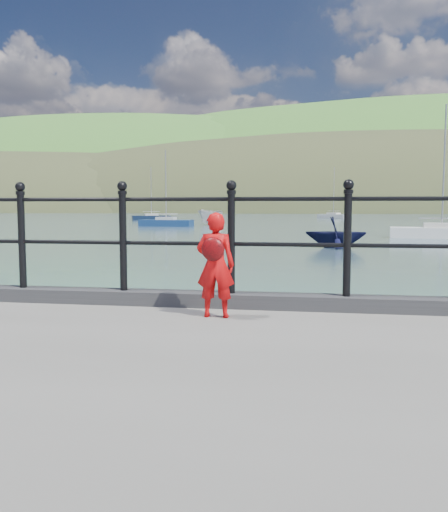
% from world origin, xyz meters
% --- Properties ---
extents(ground, '(600.00, 600.00, 0.00)m').
position_xyz_m(ground, '(0.00, 0.00, 0.00)').
color(ground, '#2D4251').
rests_on(ground, ground).
extents(kerb, '(60.00, 0.30, 0.15)m').
position_xyz_m(kerb, '(0.00, -0.15, 1.07)').
color(kerb, '#28282B').
rests_on(kerb, quay).
extents(railing, '(18.11, 0.11, 1.20)m').
position_xyz_m(railing, '(0.00, -0.15, 1.82)').
color(railing, black).
rests_on(railing, kerb).
extents(far_shore, '(830.00, 200.00, 156.00)m').
position_xyz_m(far_shore, '(38.34, 239.41, -22.57)').
color(far_shore, '#333A21').
rests_on(far_shore, ground).
extents(child, '(0.38, 0.31, 1.02)m').
position_xyz_m(child, '(0.53, -0.70, 1.52)').
color(child, red).
rests_on(child, quay).
extents(launch_white, '(3.07, 4.87, 1.76)m').
position_xyz_m(launch_white, '(-10.25, 54.68, 0.88)').
color(launch_white, beige).
rests_on(launch_white, ground).
extents(launch_navy, '(3.10, 2.71, 1.56)m').
position_xyz_m(launch_navy, '(2.50, 21.93, 0.78)').
color(launch_navy, black).
rests_on(launch_navy, ground).
extents(sailboat_port, '(5.63, 2.21, 8.06)m').
position_xyz_m(sailboat_port, '(-13.75, 48.49, 0.34)').
color(sailboat_port, navy).
rests_on(sailboat_port, ground).
extents(sailboat_deep, '(5.79, 5.66, 9.20)m').
position_xyz_m(sailboat_deep, '(4.65, 92.55, 0.34)').
color(sailboat_deep, beige).
rests_on(sailboat_deep, ground).
extents(sailboat_left, '(5.95, 4.00, 8.19)m').
position_xyz_m(sailboat_left, '(-22.99, 73.26, 0.34)').
color(sailboat_left, black).
rests_on(sailboat_left, ground).
extents(sailboat_near, '(6.62, 2.73, 8.80)m').
position_xyz_m(sailboat_near, '(9.63, 31.41, 0.34)').
color(sailboat_near, white).
rests_on(sailboat_near, ground).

